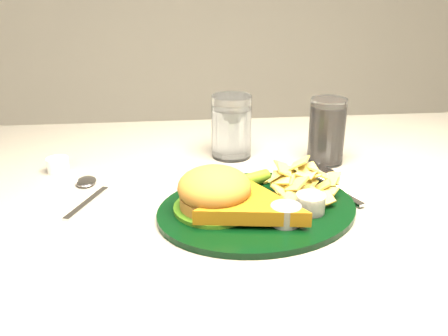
# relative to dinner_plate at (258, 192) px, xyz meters

# --- Properties ---
(dinner_plate) EXTENTS (0.38, 0.34, 0.07)m
(dinner_plate) POSITION_rel_dinner_plate_xyz_m (0.00, 0.00, 0.00)
(dinner_plate) COLOR black
(dinner_plate) RESTS_ON table
(water_glass) EXTENTS (0.10, 0.10, 0.12)m
(water_glass) POSITION_rel_dinner_plate_xyz_m (-0.01, 0.24, 0.03)
(water_glass) COLOR silver
(water_glass) RESTS_ON table
(cola_glass) EXTENTS (0.07, 0.07, 0.13)m
(cola_glass) POSITION_rel_dinner_plate_xyz_m (0.16, 0.19, 0.03)
(cola_glass) COLOR black
(cola_glass) RESTS_ON table
(fork_napkin) EXTENTS (0.19, 0.21, 0.01)m
(fork_napkin) POSITION_rel_dinner_plate_xyz_m (0.14, 0.07, -0.03)
(fork_napkin) COLOR white
(fork_napkin) RESTS_ON table
(spoon) EXTENTS (0.10, 0.17, 0.01)m
(spoon) POSITION_rel_dinner_plate_xyz_m (-0.27, 0.06, -0.03)
(spoon) COLOR silver
(spoon) RESTS_ON table
(ramekin) EXTENTS (0.05, 0.05, 0.03)m
(ramekin) POSITION_rel_dinner_plate_xyz_m (-0.34, 0.20, -0.02)
(ramekin) COLOR white
(ramekin) RESTS_ON table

